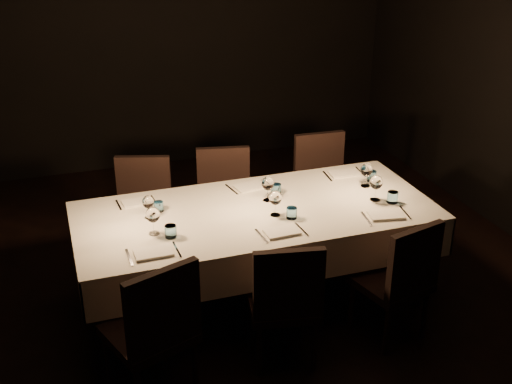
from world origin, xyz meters
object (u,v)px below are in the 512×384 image
object	(u,v)px
chair_near_left	(155,327)
chair_near_center	(285,298)
chair_far_left	(143,208)
chair_far_center	(225,198)
chair_near_right	(401,276)
chair_far_right	(323,183)
dining_table	(256,219)

from	to	relation	value
chair_near_left	chair_near_center	world-z (taller)	chair_near_left
chair_far_left	chair_near_center	bearing A→B (deg)	-50.88
chair_near_left	chair_far_center	bearing A→B (deg)	-138.54
chair_near_right	chair_far_left	distance (m)	2.11
chair_near_right	chair_far_left	bearing A→B (deg)	-61.60
chair_near_right	chair_near_left	bearing A→B (deg)	-11.82
chair_far_left	chair_far_center	xyz separation A→B (m)	(0.67, -0.04, 0.00)
chair_far_right	chair_near_center	bearing A→B (deg)	-118.58
chair_near_right	dining_table	bearing A→B (deg)	-58.15
chair_near_center	chair_far_center	world-z (taller)	chair_far_center
chair_near_center	chair_far_center	bearing A→B (deg)	-81.13
chair_far_right	chair_near_right	bearing A→B (deg)	-91.80
dining_table	chair_near_left	xyz separation A→B (m)	(-0.88, -0.79, -0.16)
dining_table	chair_near_center	world-z (taller)	chair_near_center
dining_table	chair_near_left	size ratio (longest dim) A/B	2.64
chair_far_center	dining_table	bearing A→B (deg)	-77.46
chair_near_center	chair_far_left	size ratio (longest dim) A/B	0.99
chair_near_left	chair_far_right	distance (m)	2.38
chair_near_right	chair_far_right	bearing A→B (deg)	-108.74
chair_far_left	chair_near_left	bearing A→B (deg)	-79.78
chair_far_center	chair_near_right	bearing A→B (deg)	-51.34
chair_far_left	chair_far_right	distance (m)	1.55
chair_near_left	chair_far_center	size ratio (longest dim) A/B	1.05
chair_far_right	chair_near_left	bearing A→B (deg)	-134.90
chair_far_right	dining_table	bearing A→B (deg)	-134.82
dining_table	chair_near_right	xyz separation A→B (m)	(0.75, -0.73, -0.19)
chair_far_center	chair_far_right	xyz separation A→B (m)	(0.89, 0.01, 0.01)
chair_near_center	chair_far_right	size ratio (longest dim) A/B	0.96
chair_near_left	chair_near_right	world-z (taller)	chair_near_left
dining_table	chair_far_right	xyz separation A→B (m)	(0.88, 0.80, -0.17)
chair_near_center	chair_near_right	xyz separation A→B (m)	(0.81, -0.00, -0.00)
dining_table	chair_near_left	bearing A→B (deg)	-137.87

